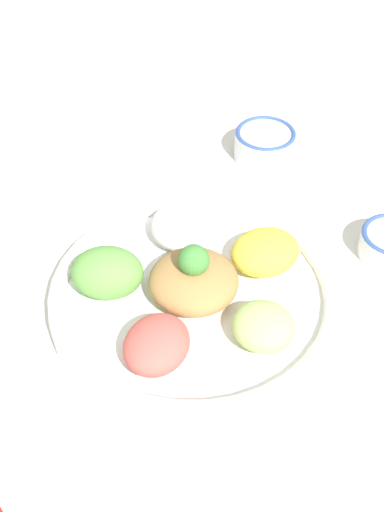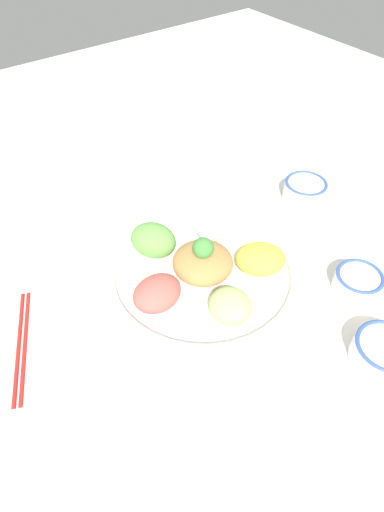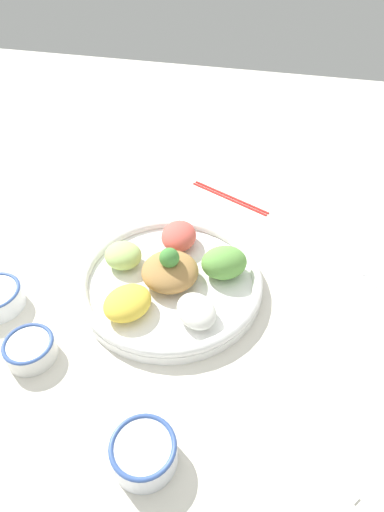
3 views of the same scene
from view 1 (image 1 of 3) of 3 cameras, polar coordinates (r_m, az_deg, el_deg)
name	(u,v)px [view 1 (image 1 of 3)]	position (r m, az deg, el deg)	size (l,w,h in m)	color
ground_plane	(198,323)	(0.89, 0.51, -5.42)	(2.40, 2.40, 0.00)	silver
salad_platter	(192,292)	(0.89, 0.03, -2.90)	(0.36, 0.36, 0.10)	white
rice_bowl_blue	(265,143)	(1.14, 5.84, 8.98)	(0.09, 0.09, 0.05)	white
serving_spoon_main	(120,135)	(1.20, -5.78, 9.63)	(0.10, 0.11, 0.01)	white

